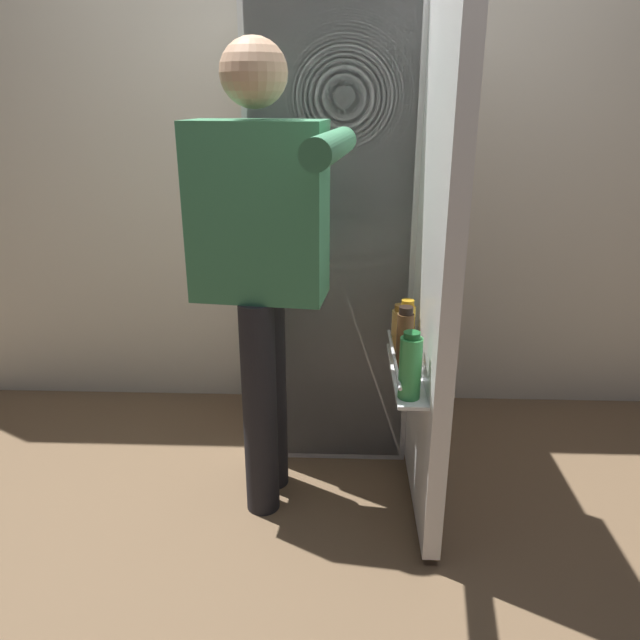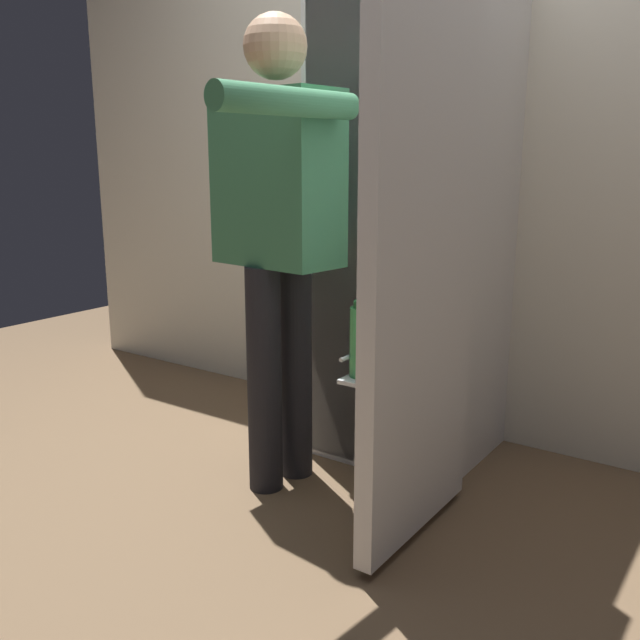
# 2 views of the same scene
# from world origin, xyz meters

# --- Properties ---
(ground_plane) EXTENTS (6.51, 6.51, 0.00)m
(ground_plane) POSITION_xyz_m (0.00, 0.00, 0.00)
(ground_plane) COLOR brown
(kitchen_wall) EXTENTS (4.40, 0.10, 2.45)m
(kitchen_wall) POSITION_xyz_m (0.00, 0.86, 1.23)
(kitchen_wall) COLOR silver
(kitchen_wall) RESTS_ON ground_plane
(refrigerator) EXTENTS (0.68, 1.18, 1.78)m
(refrigerator) POSITION_xyz_m (0.03, 0.47, 0.89)
(refrigerator) COLOR white
(refrigerator) RESTS_ON ground_plane
(person) EXTENTS (0.54, 0.77, 1.60)m
(person) POSITION_xyz_m (-0.22, 0.00, 0.96)
(person) COLOR black
(person) RESTS_ON ground_plane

